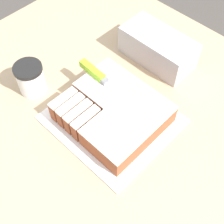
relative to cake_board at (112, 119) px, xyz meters
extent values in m
plane|color=#4C4742|center=(0.05, 0.02, -0.89)|extent=(8.00, 8.00, 0.00)
cube|color=tan|center=(0.05, 0.02, -0.45)|extent=(1.40, 1.10, 0.89)
cube|color=white|center=(0.00, 0.00, 0.00)|extent=(0.35, 0.32, 0.01)
cube|color=#994C2D|center=(0.00, 0.05, 0.03)|extent=(0.29, 0.15, 0.06)
cube|color=white|center=(0.00, 0.05, 0.07)|extent=(0.29, 0.15, 0.01)
cube|color=#994C2D|center=(0.07, -0.08, 0.03)|extent=(0.15, 0.10, 0.06)
cube|color=white|center=(0.07, -0.08, 0.07)|extent=(0.15, 0.10, 0.01)
cube|color=#994C2D|center=(-0.12, -0.08, 0.03)|extent=(0.03, 0.10, 0.06)
cube|color=white|center=(-0.12, -0.08, 0.07)|extent=(0.03, 0.10, 0.01)
cube|color=#994C2D|center=(-0.09, -0.08, 0.03)|extent=(0.03, 0.10, 0.06)
cube|color=white|center=(-0.09, -0.08, 0.07)|extent=(0.03, 0.10, 0.01)
cube|color=#994C2D|center=(-0.06, -0.08, 0.03)|extent=(0.03, 0.10, 0.06)
cube|color=white|center=(-0.06, -0.08, 0.07)|extent=(0.03, 0.10, 0.01)
cube|color=#994C2D|center=(-0.03, -0.08, 0.03)|extent=(0.03, 0.10, 0.06)
cube|color=white|center=(-0.03, -0.08, 0.07)|extent=(0.03, 0.10, 0.01)
cube|color=silver|center=(0.01, 0.04, 0.07)|extent=(0.18, 0.03, 0.00)
cube|color=slate|center=(-0.07, 0.05, 0.08)|extent=(0.02, 0.02, 0.02)
cube|color=#8CCC26|center=(-0.13, 0.05, 0.08)|extent=(0.10, 0.03, 0.02)
cylinder|color=white|center=(-0.27, -0.09, 0.04)|extent=(0.09, 0.09, 0.09)
cylinder|color=black|center=(-0.27, -0.09, 0.10)|extent=(0.09, 0.09, 0.01)
cube|color=#B2B2B7|center=(-0.07, 0.30, 0.05)|extent=(0.26, 0.13, 0.10)
camera|label=1|loc=(0.37, -0.39, 0.80)|focal=50.00mm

